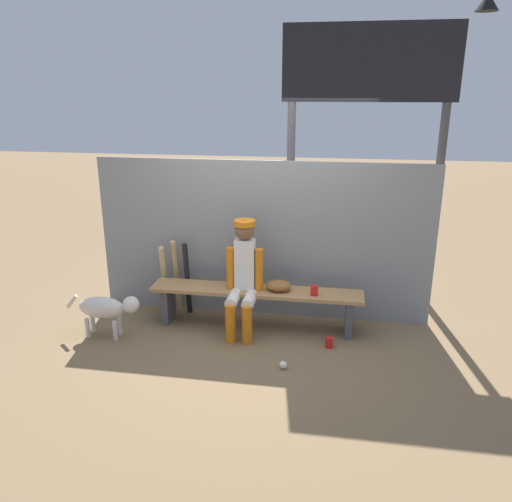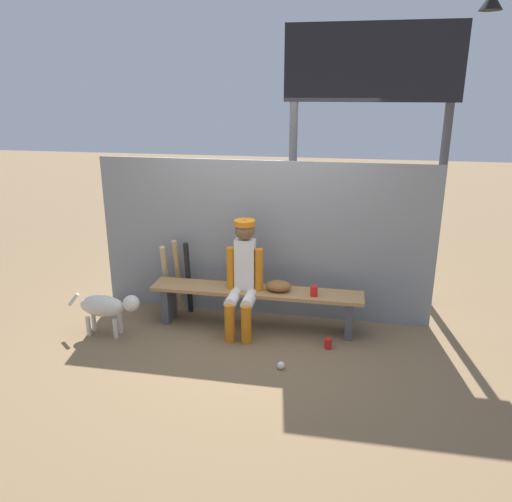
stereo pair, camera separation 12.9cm
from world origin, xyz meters
name	(u,v)px [view 1 (the left image)]	position (x,y,z in m)	size (l,w,h in m)	color
ground_plane	(256,327)	(0.00, 0.00, 0.00)	(30.00, 30.00, 0.00)	brown
chainlink_fence	(262,240)	(0.00, 0.40, 0.92)	(3.90, 0.03, 1.85)	gray
dugout_bench	(256,298)	(0.00, 0.00, 0.36)	(2.38, 0.36, 0.47)	#AD7F4C
player_seated	(243,274)	(-0.12, -0.11, 0.68)	(0.41, 0.55, 1.26)	silver
baseball_glove	(279,286)	(0.25, 0.00, 0.53)	(0.28, 0.20, 0.12)	brown
bat_aluminum_black	(187,279)	(-0.87, 0.23, 0.45)	(0.06, 0.06, 0.90)	black
bat_wood_tan	(177,275)	(-1.03, 0.31, 0.45)	(0.06, 0.06, 0.91)	tan
bat_wood_natural	(165,278)	(-1.17, 0.28, 0.42)	(0.06, 0.06, 0.85)	tan
baseball	(283,365)	(0.41, -0.83, 0.04)	(0.07, 0.07, 0.07)	white
cup_on_ground	(329,342)	(0.84, -0.34, 0.06)	(0.08, 0.08, 0.11)	red
cup_on_bench	(314,290)	(0.65, -0.06, 0.52)	(0.08, 0.08, 0.11)	red
scoreboard	(373,98)	(1.20, 1.03, 2.50)	(2.26, 0.27, 3.55)	#3F3F42
dog	(107,308)	(-1.56, -0.48, 0.34)	(0.84, 0.20, 0.49)	beige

